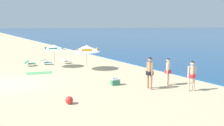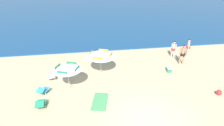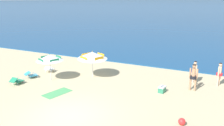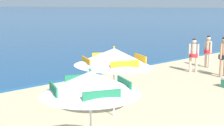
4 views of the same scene
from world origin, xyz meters
name	(u,v)px [view 3 (image 3 of 4)]	position (x,y,z in m)	size (l,w,h in m)	color
ground_plane	(69,116)	(0.00, 0.00, 0.00)	(800.00, 800.00, 0.00)	tan
beach_umbrella_striped_main	(50,58)	(-4.34, 3.82, 1.68)	(2.23, 2.22, 1.96)	silver
beach_umbrella_striped_second	(92,55)	(-1.96, 5.71, 1.69)	(3.14, 3.14, 2.00)	silver
lounge_chair_under_umbrella	(31,75)	(-5.98, 3.53, 0.27)	(0.89, 1.02, 0.52)	teal
lounge_chair_beside_umbrella	(49,69)	(-5.71, 5.25, 0.28)	(0.72, 0.96, 0.49)	white
lounge_chair_facing_sea	(17,81)	(-5.90, 2.12, 0.27)	(0.59, 0.91, 0.53)	#1E7F56
person_standing_near_shore	(195,70)	(5.01, 7.72, 0.92)	(0.39, 0.40, 1.60)	beige
person_standing_beside	(220,72)	(6.57, 7.91, 0.94)	(0.40, 0.46, 1.62)	beige
person_wading_in	(194,75)	(5.11, 6.27, 1.02)	(0.53, 0.43, 1.77)	tan
cooler_box	(162,89)	(3.44, 5.09, 0.20)	(0.43, 0.55, 0.43)	#2D7F5B
beach_ball	(182,122)	(5.28, 1.58, 0.17)	(0.34, 0.34, 0.34)	red
beach_towel	(57,93)	(-2.42, 2.09, 0.01)	(0.90, 1.80, 0.01)	#4C9E5B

